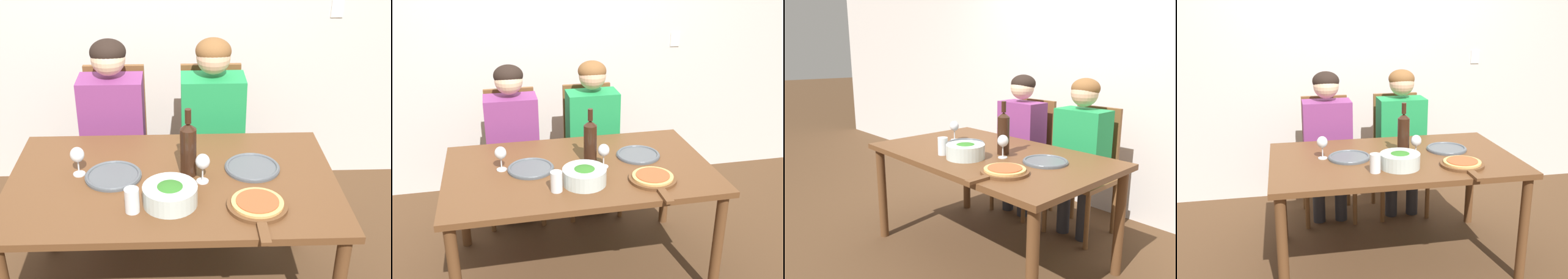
# 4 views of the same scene
# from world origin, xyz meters

# --- Properties ---
(ground_plane) EXTENTS (40.00, 40.00, 0.00)m
(ground_plane) POSITION_xyz_m (0.00, 0.00, 0.00)
(ground_plane) COLOR #4C331E
(back_wall) EXTENTS (10.00, 0.06, 2.70)m
(back_wall) POSITION_xyz_m (0.00, 1.31, 1.35)
(back_wall) COLOR silver
(back_wall) RESTS_ON ground
(dining_table) EXTENTS (1.61, 0.97, 0.74)m
(dining_table) POSITION_xyz_m (0.00, 0.00, 0.66)
(dining_table) COLOR brown
(dining_table) RESTS_ON ground
(chair_left) EXTENTS (0.42, 0.42, 1.00)m
(chair_left) POSITION_xyz_m (-0.36, 0.83, 0.52)
(chair_left) COLOR brown
(chair_left) RESTS_ON ground
(chair_right) EXTENTS (0.42, 0.42, 1.00)m
(chair_right) POSITION_xyz_m (0.24, 0.83, 0.52)
(chair_right) COLOR brown
(chair_right) RESTS_ON ground
(person_woman) EXTENTS (0.47, 0.51, 1.22)m
(person_woman) POSITION_xyz_m (-0.36, 0.71, 0.74)
(person_woman) COLOR #28282D
(person_woman) RESTS_ON ground
(person_man) EXTENTS (0.47, 0.51, 1.22)m
(person_man) POSITION_xyz_m (0.24, 0.71, 0.74)
(person_man) COLOR #28282D
(person_man) RESTS_ON ground
(wine_bottle) EXTENTS (0.08, 0.08, 0.35)m
(wine_bottle) POSITION_xyz_m (0.08, 0.05, 0.89)
(wine_bottle) COLOR black
(wine_bottle) RESTS_ON dining_table
(broccoli_bowl) EXTENTS (0.25, 0.25, 0.10)m
(broccoli_bowl) POSITION_xyz_m (-0.01, -0.21, 0.79)
(broccoli_bowl) COLOR silver
(broccoli_bowl) RESTS_ON dining_table
(dinner_plate_left) EXTENTS (0.28, 0.28, 0.02)m
(dinner_plate_left) POSITION_xyz_m (-0.29, 0.03, 0.75)
(dinner_plate_left) COLOR #4C5156
(dinner_plate_left) RESTS_ON dining_table
(dinner_plate_right) EXTENTS (0.28, 0.28, 0.02)m
(dinner_plate_right) POSITION_xyz_m (0.40, 0.09, 0.75)
(dinner_plate_right) COLOR #4C5156
(dinner_plate_right) RESTS_ON dining_table
(pizza_on_board) EXTENTS (0.28, 0.42, 0.04)m
(pizza_on_board) POSITION_xyz_m (0.38, -0.26, 0.76)
(pizza_on_board) COLOR brown
(pizza_on_board) RESTS_ON dining_table
(wine_glass_left) EXTENTS (0.07, 0.07, 0.15)m
(wine_glass_left) POSITION_xyz_m (-0.46, 0.06, 0.85)
(wine_glass_left) COLOR silver
(wine_glass_left) RESTS_ON dining_table
(wine_glass_right) EXTENTS (0.07, 0.07, 0.15)m
(wine_glass_right) POSITION_xyz_m (0.15, -0.02, 0.85)
(wine_glass_right) COLOR silver
(wine_glass_right) RESTS_ON dining_table
(water_tumbler) EXTENTS (0.07, 0.07, 0.12)m
(water_tumbler) POSITION_xyz_m (-0.18, -0.26, 0.80)
(water_tumbler) COLOR silver
(water_tumbler) RESTS_ON dining_table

